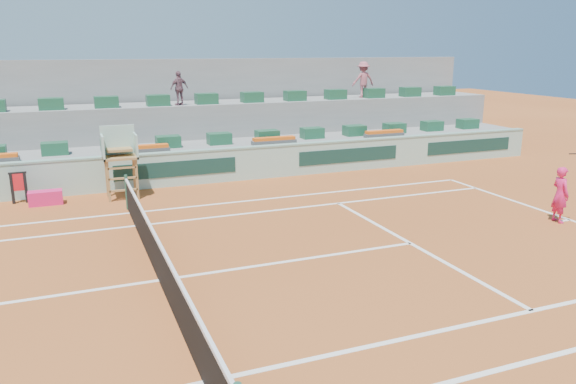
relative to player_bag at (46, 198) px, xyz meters
The scene contains 16 objects.
ground 7.84m from the player_bag, 72.31° to the right, with size 90.00×90.00×0.00m, color #98481D.
seating_tier_lower 4.03m from the player_bag, 53.60° to the left, with size 36.00×4.00×1.20m, color gray.
seating_tier_upper 5.49m from the player_bag, 63.75° to the left, with size 36.00×2.40×2.60m, color gray.
stadium_back_wall 7.14m from the player_bag, 69.67° to the left, with size 36.00×0.40×4.40m, color gray.
player_bag is the anchor object (origin of this frame).
spectator_mid 7.32m from the player_bag, 37.96° to the left, with size 0.81×0.34×1.38m, color #754E5B.
spectator_right 15.02m from the player_bag, 17.97° to the left, with size 1.07×0.62×1.66m, color #A3515D.
court_lines 7.84m from the player_bag, 72.31° to the right, with size 23.89×11.09×0.01m.
tennis_net 7.85m from the player_bag, 72.31° to the right, with size 0.10×11.97×1.10m.
advertising_hoarding 2.65m from the player_bag, 23.13° to the left, with size 36.00×0.34×1.26m.
umpire_chair 2.72m from the player_bag, ahead, with size 1.10×0.90×2.40m.
seat_row_lower 3.54m from the player_bag, 44.37° to the left, with size 32.90×0.60×0.44m.
seat_row_upper 5.50m from the player_bag, 60.62° to the left, with size 32.90×0.60×0.44m.
flower_planters 2.08m from the player_bag, 60.04° to the left, with size 26.80×0.36×0.28m.
towel_rack 0.99m from the player_bag, 147.03° to the left, with size 0.54×0.09×1.03m.
tennis_player 15.69m from the player_bag, 28.41° to the right, with size 0.46×0.88×2.28m.
Camera 1 is at (-1.59, -11.51, 4.90)m, focal length 35.00 mm.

